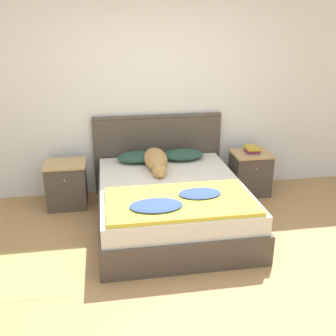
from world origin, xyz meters
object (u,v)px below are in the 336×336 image
(nightstand_right, at_px, (250,173))
(dog, at_px, (156,160))
(pillow_right, at_px, (183,155))
(book_stack, at_px, (252,149))
(pillow_left, at_px, (139,157))
(bed, at_px, (171,204))
(nightstand_left, at_px, (67,184))

(nightstand_right, distance_m, dog, 1.32)
(pillow_right, xyz_separation_m, book_stack, (0.89, -0.06, 0.04))
(pillow_left, distance_m, book_stack, 1.45)
(bed, distance_m, pillow_left, 0.85)
(nightstand_right, xyz_separation_m, pillow_left, (-1.44, 0.07, 0.28))
(nightstand_right, bearing_deg, pillow_left, 177.24)
(nightstand_left, xyz_separation_m, book_stack, (2.34, 0.01, 0.32))
(pillow_left, relative_size, book_stack, 2.40)
(nightstand_left, distance_m, pillow_left, 0.93)
(nightstand_left, bearing_deg, pillow_right, 2.76)
(pillow_left, xyz_separation_m, pillow_right, (0.55, 0.00, 0.00))
(pillow_left, distance_m, pillow_right, 0.55)
(nightstand_left, height_order, dog, dog)
(nightstand_left, relative_size, dog, 0.68)
(nightstand_right, relative_size, pillow_right, 1.05)
(bed, distance_m, dog, 0.60)
(dog, bearing_deg, nightstand_right, 9.31)
(dog, distance_m, book_stack, 1.29)
(nightstand_right, height_order, pillow_left, pillow_left)
(bed, xyz_separation_m, nightstand_left, (-1.17, 0.67, 0.04))
(book_stack, bearing_deg, pillow_left, 177.77)
(pillow_right, bearing_deg, dog, -143.48)
(bed, height_order, nightstand_right, nightstand_right)
(bed, relative_size, pillow_right, 3.64)
(nightstand_right, bearing_deg, nightstand_left, 180.00)
(bed, distance_m, nightstand_right, 1.35)
(nightstand_left, bearing_deg, nightstand_right, 0.00)
(nightstand_right, xyz_separation_m, book_stack, (0.01, 0.01, 0.32))
(pillow_left, relative_size, pillow_right, 1.00)
(pillow_left, xyz_separation_m, dog, (0.18, -0.28, 0.04))
(nightstand_left, distance_m, book_stack, 2.36)
(nightstand_right, height_order, pillow_right, pillow_right)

